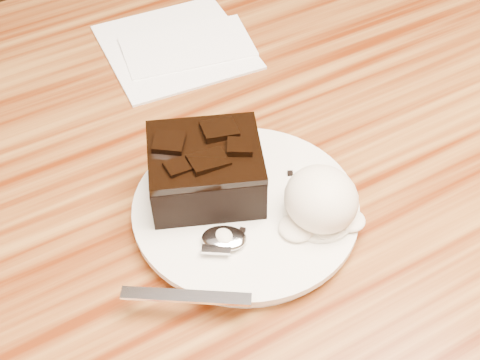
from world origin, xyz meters
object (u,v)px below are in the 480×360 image
dining_table (248,359)px  ice_cream_scoop (321,199)px  plate (246,211)px  brownie (206,172)px  spoon (224,240)px  napkin (176,46)px

dining_table → ice_cream_scoop: size_ratio=18.19×
plate → ice_cream_scoop: bearing=-40.5°
brownie → spoon: brownie is taller
ice_cream_scoop → napkin: (0.01, 0.30, -0.04)m
plate → ice_cream_scoop: ice_cream_scoop is taller
dining_table → plate: plate is taller
dining_table → napkin: size_ratio=7.71×
plate → spoon: size_ratio=1.30×
spoon → napkin: 0.30m
dining_table → brownie: size_ratio=12.45×
brownie → dining_table: bearing=15.7°
plate → napkin: plate is taller
plate → brownie: brownie is taller
dining_table → spoon: size_ratio=7.83×
ice_cream_scoop → spoon: bearing=169.8°
dining_table → ice_cream_scoop: ice_cream_scoop is taller
brownie → ice_cream_scoop: bearing=-47.3°
ice_cream_scoop → napkin: ice_cream_scoop is taller
plate → spoon: bearing=-143.9°
dining_table → brownie: bearing=-164.3°
plate → spoon: spoon is taller
brownie → napkin: 0.24m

